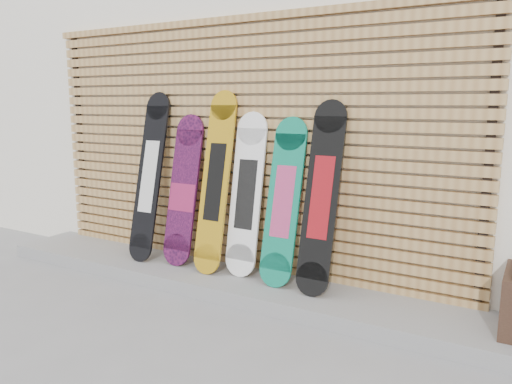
# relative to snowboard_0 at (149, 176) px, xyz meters

# --- Properties ---
(ground) EXTENTS (80.00, 80.00, 0.00)m
(ground) POSITION_rel_snowboard_0_xyz_m (0.98, -0.75, -0.90)
(ground) COLOR gray
(ground) RESTS_ON ground
(building) EXTENTS (12.00, 5.00, 3.60)m
(building) POSITION_rel_snowboard_0_xyz_m (1.48, 2.75, 0.90)
(building) COLOR white
(building) RESTS_ON ground
(concrete_step) EXTENTS (4.60, 0.70, 0.12)m
(concrete_step) POSITION_rel_snowboard_0_xyz_m (0.83, -0.07, -0.84)
(concrete_step) COLOR gray
(concrete_step) RESTS_ON ground
(slat_wall) EXTENTS (4.26, 0.08, 2.29)m
(slat_wall) POSITION_rel_snowboard_0_xyz_m (0.83, 0.22, 0.31)
(slat_wall) COLOR #AB7E47
(slat_wall) RESTS_ON ground
(snowboard_0) EXTENTS (0.26, 0.40, 1.56)m
(snowboard_0) POSITION_rel_snowboard_0_xyz_m (0.00, 0.00, 0.00)
(snowboard_0) COLOR black
(snowboard_0) RESTS_ON concrete_step
(snowboard_1) EXTENTS (0.29, 0.33, 1.35)m
(snowboard_1) POSITION_rel_snowboard_0_xyz_m (0.37, 0.03, -0.11)
(snowboard_1) COLOR black
(snowboard_1) RESTS_ON concrete_step
(snowboard_2) EXTENTS (0.26, 0.37, 1.56)m
(snowboard_2) POSITION_rel_snowboard_0_xyz_m (0.74, 0.01, 0.00)
(snowboard_2) COLOR #B68613
(snowboard_2) RESTS_ON concrete_step
(snowboard_3) EXTENTS (0.28, 0.28, 1.38)m
(snowboard_3) POSITION_rel_snowboard_0_xyz_m (1.02, 0.06, -0.09)
(snowboard_3) COLOR white
(snowboard_3) RESTS_ON concrete_step
(snowboard_4) EXTENTS (0.28, 0.35, 1.35)m
(snowboard_4) POSITION_rel_snowboard_0_xyz_m (1.39, 0.02, -0.10)
(snowboard_4) COLOR #0C7A5D
(snowboard_4) RESTS_ON concrete_step
(snowboard_5) EXTENTS (0.27, 0.38, 1.48)m
(snowboard_5) POSITION_rel_snowboard_0_xyz_m (1.73, 0.01, -0.04)
(snowboard_5) COLOR black
(snowboard_5) RESTS_ON concrete_step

